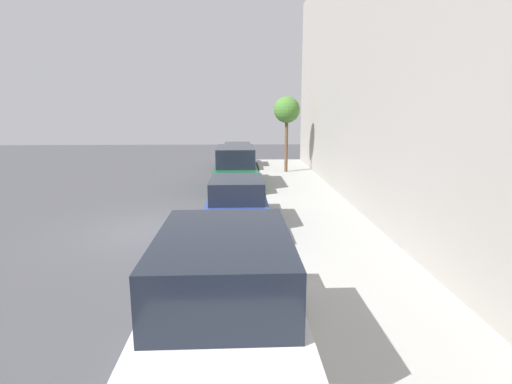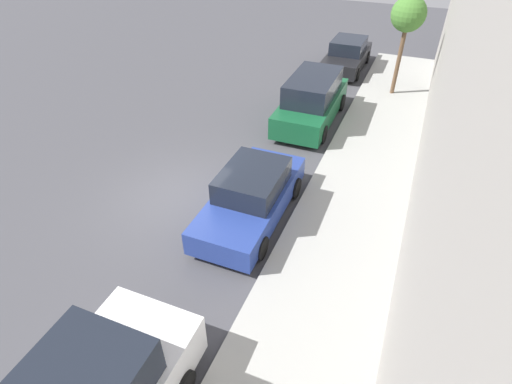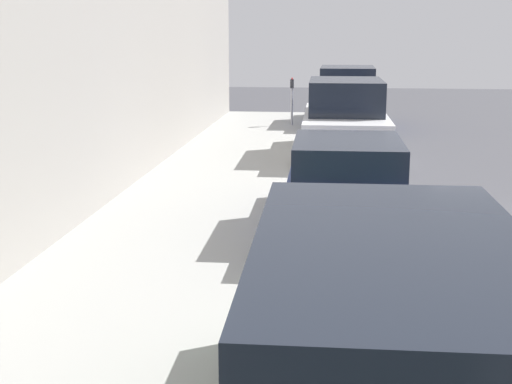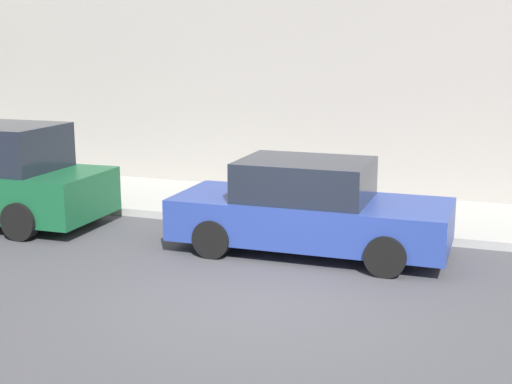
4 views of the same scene
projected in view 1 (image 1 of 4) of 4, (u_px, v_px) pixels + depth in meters
ground_plane at (158, 230)px, 12.00m from camera, size 60.00×60.00×0.00m
sidewalk at (323, 226)px, 12.14m from camera, size 3.03×32.00×0.15m
building_facade at (419, 53)px, 11.19m from camera, size 2.00×32.00×10.24m
parked_suv_second at (225, 308)px, 5.36m from camera, size 2.08×4.83×1.98m
parked_sedan_third at (237, 206)px, 11.99m from camera, size 1.92×4.52×1.54m
parked_minivan_fourth at (236, 168)px, 18.27m from camera, size 2.02×4.93×1.90m
parked_sedan_fifth at (238, 156)px, 24.72m from camera, size 1.92×4.50×1.54m
street_tree at (287, 111)px, 21.66m from camera, size 1.42×1.42×4.11m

